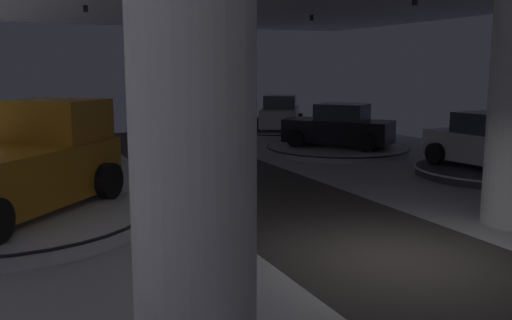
{
  "coord_description": "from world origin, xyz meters",
  "views": [
    {
      "loc": [
        -6.23,
        -7.77,
        3.36
      ],
      "look_at": [
        -1.37,
        3.21,
        1.4
      ],
      "focal_mm": 39.68,
      "sensor_mm": 36.0,
      "label": 1
    }
  ],
  "objects": [
    {
      "name": "pickup_truck_mid_left",
      "position": [
        -6.03,
        5.09,
        1.27
      ],
      "size": [
        5.07,
        5.37,
        2.3
      ],
      "color": "#B77519",
      "rests_on": "display_platform_mid_left"
    },
    {
      "name": "visitor_walking_near",
      "position": [
        -0.7,
        11.96,
        0.91
      ],
      "size": [
        0.32,
        0.32,
        1.59
      ],
      "color": "black",
      "rests_on": "ground"
    },
    {
      "name": "display_platform_deep_right",
      "position": [
        6.6,
        18.17,
        0.15
      ],
      "size": [
        5.56,
        5.56,
        0.27
      ],
      "color": "silver",
      "rests_on": "ground"
    },
    {
      "name": "display_platform_far_left",
      "position": [
        -5.62,
        12.28,
        0.18
      ],
      "size": [
        5.28,
        5.28,
        0.31
      ],
      "color": "silver",
      "rests_on": "ground"
    },
    {
      "name": "display_platform_mid_left",
      "position": [
        -6.24,
        4.85,
        0.18
      ],
      "size": [
        5.68,
        5.68,
        0.33
      ],
      "color": "silver",
      "rests_on": "ground"
    },
    {
      "name": "display_car_mid_right",
      "position": [
        7.62,
        5.23,
        1.03
      ],
      "size": [
        2.59,
        4.38,
        1.71
      ],
      "color": "silver",
      "rests_on": "display_platform_mid_right"
    },
    {
      "name": "display_car_deep_left",
      "position": [
        -5.5,
        17.19,
        1.01
      ],
      "size": [
        2.52,
        4.36,
        1.71
      ],
      "color": "red",
      "rests_on": "display_platform_deep_left"
    },
    {
      "name": "ground",
      "position": [
        0.0,
        0.0,
        -0.02
      ],
      "size": [
        24.0,
        44.0,
        0.06
      ],
      "color": "#B2B2B7"
    },
    {
      "name": "display_car_far_right",
      "position": [
        5.89,
        11.43,
        1.01
      ],
      "size": [
        4.07,
        4.38,
        1.71
      ],
      "color": "black",
      "rests_on": "display_platform_far_right"
    },
    {
      "name": "display_car_deep_right",
      "position": [
        6.59,
        18.15,
        1.04
      ],
      "size": [
        3.69,
        4.54,
        1.71
      ],
      "color": "silver",
      "rests_on": "display_platform_deep_right"
    },
    {
      "name": "column_left",
      "position": [
        -4.66,
        -2.76,
        2.75
      ],
      "size": [
        1.19,
        1.19,
        5.5
      ],
      "color": "silver",
      "rests_on": "ground"
    },
    {
      "name": "display_platform_far_right",
      "position": [
        5.87,
        11.45,
        0.14
      ],
      "size": [
        5.7,
        5.7,
        0.25
      ],
      "color": "#B7B7BC",
      "rests_on": "ground"
    },
    {
      "name": "display_platform_mid_right",
      "position": [
        7.62,
        5.2,
        0.15
      ],
      "size": [
        4.75,
        4.75,
        0.27
      ],
      "color": "#333338",
      "rests_on": "ground"
    },
    {
      "name": "display_platform_deep_left",
      "position": [
        -5.5,
        17.22,
        0.14
      ],
      "size": [
        6.06,
        6.06,
        0.24
      ],
      "color": "#B7B7BC",
      "rests_on": "ground"
    },
    {
      "name": "display_car_far_left",
      "position": [
        -5.64,
        12.26,
        1.08
      ],
      "size": [
        4.31,
        4.16,
        1.71
      ],
      "color": "#2D5638",
      "rests_on": "display_platform_far_left"
    }
  ]
}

